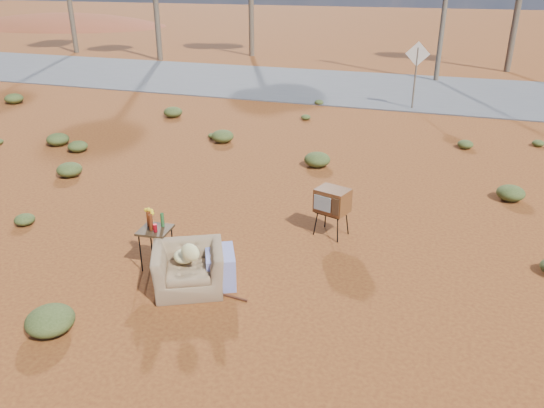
% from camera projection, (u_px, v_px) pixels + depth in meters
% --- Properties ---
extents(ground, '(140.00, 140.00, 0.00)m').
position_uv_depth(ground, '(233.00, 284.00, 7.77)').
color(ground, brown).
rests_on(ground, ground).
extents(highway, '(140.00, 7.00, 0.04)m').
position_uv_depth(highway, '(380.00, 89.00, 20.79)').
color(highway, '#565659').
rests_on(highway, ground).
extents(dirt_mound, '(26.00, 18.00, 2.00)m').
position_uv_depth(dirt_mound, '(64.00, 25.00, 46.09)').
color(dirt_mound, brown).
rests_on(dirt_mound, ground).
extents(armchair, '(1.28, 1.17, 0.86)m').
position_uv_depth(armchair, '(194.00, 262.00, 7.55)').
color(armchair, '#7E6244').
rests_on(armchair, ground).
extents(tv_unit, '(0.63, 0.57, 0.85)m').
position_uv_depth(tv_unit, '(332.00, 201.00, 8.99)').
color(tv_unit, black).
rests_on(tv_unit, ground).
extents(side_table, '(0.49, 0.49, 0.92)m').
position_uv_depth(side_table, '(154.00, 227.00, 7.99)').
color(side_table, '#362613').
rests_on(side_table, ground).
extents(rusty_bar, '(1.32, 0.16, 0.04)m').
position_uv_depth(rusty_bar, '(206.00, 290.00, 7.59)').
color(rusty_bar, '#492013').
rests_on(rusty_bar, ground).
extents(road_sign, '(0.78, 0.06, 2.19)m').
position_uv_depth(road_sign, '(417.00, 63.00, 17.15)').
color(road_sign, brown).
rests_on(road_sign, ground).
extents(scrub_patch, '(17.49, 8.07, 0.33)m').
position_uv_depth(scrub_patch, '(275.00, 171.00, 11.79)').
color(scrub_patch, '#4C5927').
rests_on(scrub_patch, ground).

